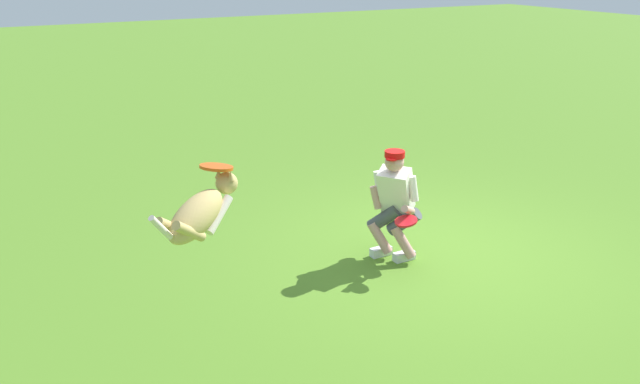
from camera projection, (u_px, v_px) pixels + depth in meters
The scene contains 5 objects.
ground_plane at pixel (439, 253), 7.70m from camera, with size 60.00×60.00×0.00m, color #528025.
person at pixel (395, 201), 7.34m from camera, with size 0.55×0.71×1.29m.
dog at pixel (200, 212), 4.73m from camera, with size 0.86×0.61×0.45m.
frisbee_flying at pixel (216, 167), 4.89m from camera, with size 0.25×0.25×0.02m, color #DE5214.
frisbee_held at pixel (406, 221), 7.02m from camera, with size 0.24×0.24×0.02m, color red.
Camera 1 is at (4.60, 5.46, 3.29)m, focal length 36.99 mm.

